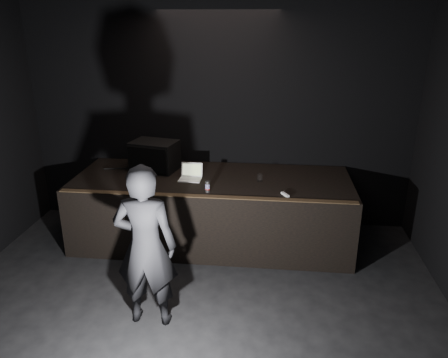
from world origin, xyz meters
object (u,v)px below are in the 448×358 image
at_px(stage_riser, 212,209).
at_px(beer_can, 207,187).
at_px(person, 146,247).
at_px(laptop, 191,175).
at_px(stage_monitor, 155,156).

height_order(stage_riser, beer_can, beer_can).
xyz_separation_m(beer_can, person, (-0.45, -1.40, -0.16)).
relative_size(laptop, beer_can, 2.10).
height_order(stage_riser, stage_monitor, stage_monitor).
relative_size(stage_riser, laptop, 12.60).
bearing_deg(laptop, stage_riser, 13.07).
height_order(stage_monitor, beer_can, stage_monitor).
height_order(stage_monitor, laptop, stage_monitor).
xyz_separation_m(stage_riser, laptop, (-0.30, -0.06, 0.56)).
distance_m(stage_monitor, laptop, 0.72).
relative_size(stage_monitor, beer_can, 4.95).
bearing_deg(beer_can, laptop, 122.99).
height_order(stage_monitor, person, person).
relative_size(stage_monitor, person, 0.41).
distance_m(stage_riser, beer_can, 0.79).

